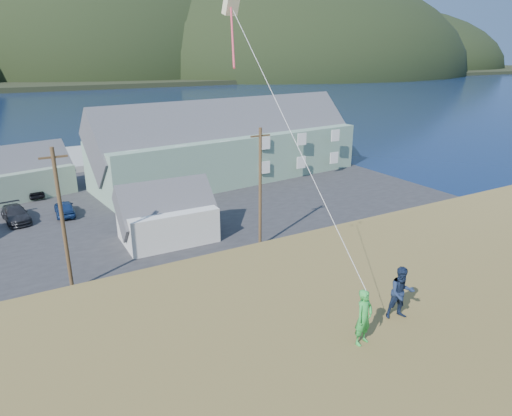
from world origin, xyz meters
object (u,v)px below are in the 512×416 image
(lodge, at_px, (231,143))
(kite_flyer_green, at_px, (364,317))
(shed_palegreen_far, at_px, (20,173))
(kite_flyer_navy, at_px, (401,293))
(shed_white, at_px, (167,214))

(lodge, bearing_deg, kite_flyer_green, -118.11)
(shed_palegreen_far, bearing_deg, kite_flyer_navy, -93.27)
(kite_flyer_navy, bearing_deg, lodge, 90.78)
(shed_palegreen_far, bearing_deg, kite_flyer_green, -95.59)
(lodge, distance_m, kite_flyer_green, 43.81)
(shed_white, xyz_separation_m, shed_palegreen_far, (-9.28, 19.21, 0.24))
(shed_white, distance_m, kite_flyer_green, 26.58)
(shed_palegreen_far, height_order, kite_flyer_navy, kite_flyer_navy)
(shed_white, relative_size, shed_palegreen_far, 0.70)
(kite_flyer_green, height_order, kite_flyer_navy, kite_flyer_navy)
(kite_flyer_green, xyz_separation_m, kite_flyer_navy, (1.80, 0.40, 0.02))
(lodge, bearing_deg, shed_palegreen_far, 162.66)
(lodge, height_order, kite_flyer_navy, lodge)
(shed_palegreen_far, xyz_separation_m, kite_flyer_navy, (7.83, -44.57, 5.46))
(kite_flyer_green, bearing_deg, kite_flyer_navy, -0.06)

